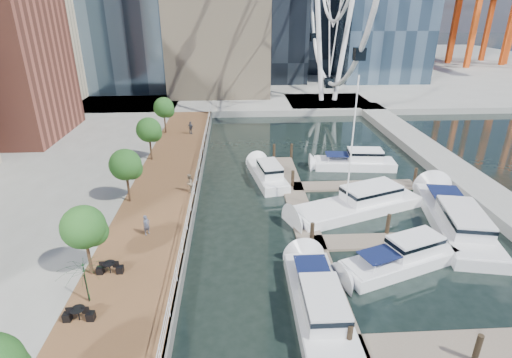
{
  "coord_description": "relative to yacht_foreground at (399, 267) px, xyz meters",
  "views": [
    {
      "loc": [
        -2.47,
        -16.74,
        16.11
      ],
      "look_at": [
        -0.77,
        13.46,
        3.0
      ],
      "focal_mm": 28.0,
      "sensor_mm": 36.0,
      "label": 1
    }
  ],
  "objects": [
    {
      "name": "land_far",
      "position": [
        -8.42,
        97.08,
        0.5
      ],
      "size": [
        200.0,
        114.0,
        1.0
      ],
      "primitive_type": "cube",
      "color": "gray",
      "rests_on": "ground"
    },
    {
      "name": "pier",
      "position": [
        5.58,
        47.08,
        0.5
      ],
      "size": [
        14.0,
        12.0,
        1.0
      ],
      "primitive_type": "cube",
      "color": "gray",
      "rests_on": "ground"
    },
    {
      "name": "cafe_tables",
      "position": [
        -18.82,
        -6.92,
        1.37
      ],
      "size": [
        2.5,
        13.7,
        0.74
      ],
      "color": "black",
      "rests_on": "ground"
    },
    {
      "name": "pedestrian_mid",
      "position": [
        -14.96,
        10.58,
        1.85
      ],
      "size": [
        0.83,
        0.96,
        1.7
      ],
      "primitive_type": "imported",
      "rotation": [
        0.0,
        0.0,
        -1.83
      ],
      "color": "#7D6B56",
      "rests_on": "boardwalk"
    },
    {
      "name": "railing",
      "position": [
        -14.52,
        10.08,
        1.52
      ],
      "size": [
        0.1,
        60.0,
        1.05
      ],
      "primitive_type": null,
      "color": "white",
      "rests_on": "boardwalk"
    },
    {
      "name": "pedestrian_far",
      "position": [
        -16.48,
        28.23,
        1.83
      ],
      "size": [
        1.04,
        0.85,
        1.66
      ],
      "primitive_type": "imported",
      "rotation": [
        0.0,
        0.0,
        2.6
      ],
      "color": "#343641",
      "rests_on": "boardwalk"
    },
    {
      "name": "street_trees",
      "position": [
        -19.82,
        9.08,
        4.29
      ],
      "size": [
        2.6,
        42.6,
        4.6
      ],
      "color": "#3F2B1C",
      "rests_on": "ground"
    },
    {
      "name": "breakwater",
      "position": [
        11.58,
        15.08,
        0.5
      ],
      "size": [
        4.0,
        60.0,
        1.0
      ],
      "primitive_type": "cube",
      "color": "gray",
      "rests_on": "ground"
    },
    {
      "name": "moored_yachts",
      "position": [
        -0.21,
        6.43,
        0.0
      ],
      "size": [
        19.21,
        36.79,
        11.5
      ],
      "color": "white",
      "rests_on": "ground"
    },
    {
      "name": "floating_docks",
      "position": [
        -0.45,
        5.06,
        0.49
      ],
      "size": [
        16.0,
        34.0,
        2.6
      ],
      "color": "#6D6051",
      "rests_on": "ground"
    },
    {
      "name": "pedestrian_near",
      "position": [
        -17.33,
        3.6,
        1.75
      ],
      "size": [
        0.64,
        0.65,
        1.5
      ],
      "primitive_type": "imported",
      "rotation": [
        0.0,
        0.0,
        0.82
      ],
      "color": "#4D5267",
      "rests_on": "boardwalk"
    },
    {
      "name": "ground",
      "position": [
        -8.42,
        -4.92,
        0.0
      ],
      "size": [
        520.0,
        520.0,
        0.0
      ],
      "primitive_type": "plane",
      "color": "black",
      "rests_on": "ground"
    },
    {
      "name": "boardwalk",
      "position": [
        -17.42,
        10.08,
        0.5
      ],
      "size": [
        6.0,
        60.0,
        1.0
      ],
      "primitive_type": "cube",
      "color": "brown",
      "rests_on": "ground"
    },
    {
      "name": "yacht_foreground",
      "position": [
        0.0,
        0.0,
        0.0
      ],
      "size": [
        9.5,
        5.55,
        2.15
      ],
      "primitive_type": null,
      "rotation": [
        0.0,
        0.0,
        1.93
      ],
      "color": "white",
      "rests_on": "ground"
    },
    {
      "name": "seawall",
      "position": [
        -14.42,
        10.08,
        0.5
      ],
      "size": [
        0.25,
        60.0,
        1.0
      ],
      "primitive_type": "cube",
      "color": "#595954",
      "rests_on": "ground"
    }
  ]
}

